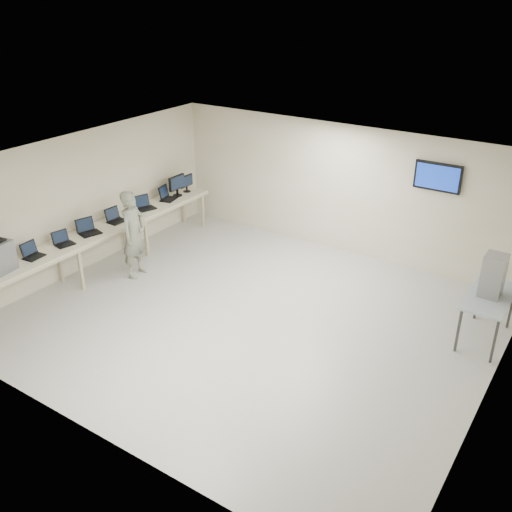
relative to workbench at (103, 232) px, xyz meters
The scene contains 13 objects.
room 3.67m from the workbench, ahead, with size 8.01×7.01×2.81m.
workbench is the anchor object (origin of this frame).
laptop_0 1.64m from the workbench, 92.35° to the right, with size 0.32×0.37×0.27m.
laptop_1 0.97m from the workbench, 91.89° to the right, with size 0.34×0.38×0.27m.
laptop_2 0.37m from the workbench, 96.86° to the right, with size 0.42×0.45×0.31m.
laptop_3 0.43m from the workbench, 98.61° to the left, with size 0.32×0.38×0.29m.
laptop_4 1.29m from the workbench, 92.84° to the left, with size 0.41×0.45×0.30m.
laptop_5 2.01m from the workbench, 91.68° to the left, with size 0.41×0.45×0.31m.
monitor_near 2.35m from the workbench, 90.28° to the left, with size 0.22×0.49×0.48m.
monitor_far 2.68m from the workbench, 90.24° to the left, with size 0.18×0.41×0.40m.
soldier 0.74m from the workbench, 10.87° to the left, with size 0.65×0.43×1.78m, color #555D47.
side_table 7.37m from the workbench, 12.69° to the left, with size 0.65×1.40×0.84m.
storage_bins 7.36m from the workbench, 12.72° to the left, with size 0.33×0.37×0.70m.
Camera 1 is at (4.86, -7.14, 5.39)m, focal length 40.00 mm.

